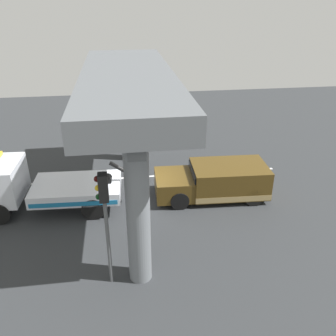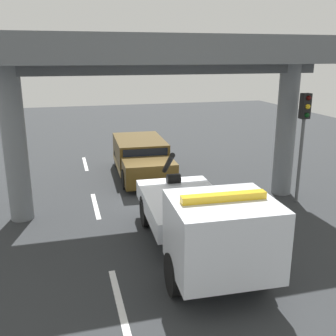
# 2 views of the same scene
# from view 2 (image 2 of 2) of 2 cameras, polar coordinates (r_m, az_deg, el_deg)

# --- Properties ---
(ground_plane) EXTENTS (60.00, 40.00, 0.10)m
(ground_plane) POSITION_cam_2_polar(r_m,az_deg,el_deg) (15.13, -1.27, -4.81)
(ground_plane) COLOR #2D3033
(lane_stripe_west) EXTENTS (2.60, 0.16, 0.01)m
(lane_stripe_west) POSITION_cam_2_polar(r_m,az_deg,el_deg) (20.46, -11.96, 0.61)
(lane_stripe_west) COLOR silver
(lane_stripe_west) RESTS_ON ground
(lane_stripe_mid) EXTENTS (2.60, 0.16, 0.01)m
(lane_stripe_mid) POSITION_cam_2_polar(r_m,az_deg,el_deg) (14.76, -10.50, -5.41)
(lane_stripe_mid) COLOR silver
(lane_stripe_mid) RESTS_ON ground
(lane_stripe_east) EXTENTS (2.60, 0.16, 0.01)m
(lane_stripe_east) POSITION_cam_2_polar(r_m,az_deg,el_deg) (9.45, -7.17, -18.54)
(lane_stripe_east) COLOR silver
(lane_stripe_east) RESTS_ON ground
(tow_truck_white) EXTENTS (7.30, 2.65, 2.46)m
(tow_truck_white) POSITION_cam_2_polar(r_m,az_deg,el_deg) (10.30, 5.13, -7.74)
(tow_truck_white) COLOR silver
(tow_truck_white) RESTS_ON ground
(towed_van_green) EXTENTS (5.28, 2.41, 1.58)m
(towed_van_green) POSITION_cam_2_polar(r_m,az_deg,el_deg) (18.06, -3.88, 1.42)
(towed_van_green) COLOR #4C3814
(towed_van_green) RESTS_ON ground
(overpass_structure) EXTENTS (3.60, 11.84, 5.98)m
(overpass_structure) POSITION_cam_2_polar(r_m,az_deg,el_deg) (13.64, -0.88, 15.14)
(overpass_structure) COLOR slate
(overpass_structure) RESTS_ON ground
(traffic_light_near) EXTENTS (0.39, 0.32, 4.06)m
(traffic_light_near) POSITION_cam_2_polar(r_m,az_deg,el_deg) (14.98, 19.16, 6.07)
(traffic_light_near) COLOR #515456
(traffic_light_near) RESTS_ON ground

